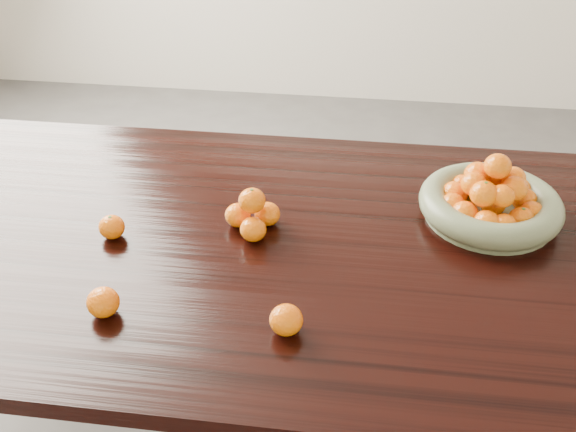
# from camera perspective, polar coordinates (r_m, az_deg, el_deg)

# --- Properties ---
(dining_table) EXTENTS (2.00, 1.00, 0.75)m
(dining_table) POSITION_cam_1_polar(r_m,az_deg,el_deg) (1.48, 1.14, -5.05)
(dining_table) COLOR black
(dining_table) RESTS_ON ground
(fruit_bowl) EXTENTS (0.33, 0.33, 0.16)m
(fruit_bowl) POSITION_cam_1_polar(r_m,az_deg,el_deg) (1.55, 17.54, 1.22)
(fruit_bowl) COLOR #727A59
(fruit_bowl) RESTS_ON dining_table
(orange_pyramid) EXTENTS (0.13, 0.12, 0.11)m
(orange_pyramid) POSITION_cam_1_polar(r_m,az_deg,el_deg) (1.44, -3.17, 0.14)
(orange_pyramid) COLOR orange
(orange_pyramid) RESTS_ON dining_table
(loose_orange_0) EXTENTS (0.06, 0.06, 0.05)m
(loose_orange_0) POSITION_cam_1_polar(r_m,az_deg,el_deg) (1.48, -15.40, -0.95)
(loose_orange_0) COLOR orange
(loose_orange_0) RESTS_ON dining_table
(loose_orange_1) EXTENTS (0.06, 0.06, 0.06)m
(loose_orange_1) POSITION_cam_1_polar(r_m,az_deg,el_deg) (1.28, -16.11, -7.38)
(loose_orange_1) COLOR orange
(loose_orange_1) RESTS_ON dining_table
(loose_orange_2) EXTENTS (0.06, 0.06, 0.06)m
(loose_orange_2) POSITION_cam_1_polar(r_m,az_deg,el_deg) (1.19, -0.16, -9.22)
(loose_orange_2) COLOR orange
(loose_orange_2) RESTS_ON dining_table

